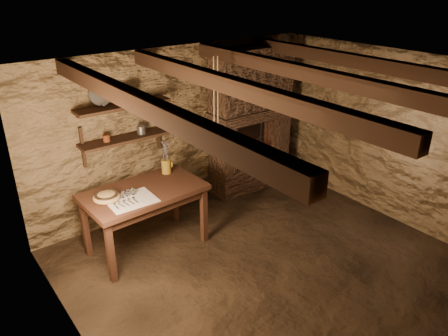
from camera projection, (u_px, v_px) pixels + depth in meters
floor at (263, 263)px, 5.44m from camera, size 4.50×4.50×0.00m
back_wall at (175, 130)px, 6.40m from camera, size 4.50×0.04×2.40m
front_wall at (436, 262)px, 3.49m from camera, size 4.50×0.04×2.40m
left_wall at (71, 245)px, 3.71m from camera, size 0.04×4.00×2.40m
right_wall at (385, 135)px, 6.18m from camera, size 0.04×4.00×2.40m
ceiling at (272, 70)px, 4.45m from camera, size 4.50×4.00×0.04m
beam_far_left at (140, 103)px, 3.67m from camera, size 0.14×3.95×0.16m
beam_mid_left at (234, 86)px, 4.22m from camera, size 0.14×3.95×0.16m
beam_mid_right at (305, 73)px, 4.76m from camera, size 0.14×3.95×0.16m
beam_far_right at (362, 62)px, 5.31m from camera, size 0.14×3.95×0.16m
shelf_lower at (126, 138)px, 5.78m from camera, size 1.25×0.30×0.04m
shelf_upper at (123, 106)px, 5.59m from camera, size 1.25×0.30×0.04m
hearth at (251, 116)px, 6.91m from camera, size 1.43×0.51×2.30m
work_table at (146, 217)px, 5.58m from camera, size 1.52×0.91×0.85m
linen_cloth at (131, 200)px, 5.16m from camera, size 0.57×0.46×0.01m
pewter_cutlery_row at (132, 200)px, 5.14m from camera, size 0.47×0.19×0.01m
drinking_glasses at (128, 193)px, 5.23m from camera, size 0.18×0.05×0.07m
stoneware_jug at (166, 160)px, 5.79m from camera, size 0.15×0.15×0.45m
wooden_bowl at (107, 197)px, 5.16m from camera, size 0.37×0.37×0.12m
iron_stockpot at (127, 97)px, 5.59m from camera, size 0.29×0.29×0.17m
tin_pan at (100, 94)px, 5.46m from camera, size 0.29×0.14×0.29m
small_kettle at (141, 130)px, 5.87m from camera, size 0.16×0.12×0.17m
rusty_tin at (106, 138)px, 5.60m from camera, size 0.10×0.10×0.09m
red_pot at (260, 146)px, 7.20m from camera, size 0.23×0.23×0.54m
hanging_ropes at (216, 104)px, 5.49m from camera, size 0.08×0.08×1.20m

